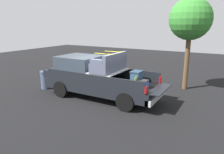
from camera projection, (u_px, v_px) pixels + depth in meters
name	position (u px, v px, depth m)	size (l,w,h in m)	color
ground_plane	(101.00, 97.00, 10.29)	(40.00, 40.00, 0.00)	black
pickup_truck	(95.00, 77.00, 10.24)	(6.05, 2.06, 2.23)	black
tree_background	(190.00, 20.00, 10.79)	(2.18, 2.18, 4.83)	brown
trash_can	(46.00, 80.00, 11.64)	(0.60, 0.60, 0.98)	#3F4C66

